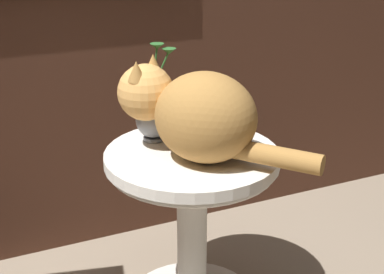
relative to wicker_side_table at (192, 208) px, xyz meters
name	(u,v)px	position (x,y,z in m)	size (l,w,h in m)	color
wicker_side_table	(192,208)	(0.00, 0.00, 0.00)	(0.54, 0.54, 0.59)	silver
cat	(196,113)	(-0.01, -0.04, 0.34)	(0.46, 0.53, 0.29)	#AD7A3D
pewter_vase_with_ivy	(154,114)	(-0.07, 0.14, 0.29)	(0.13, 0.11, 0.31)	gray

